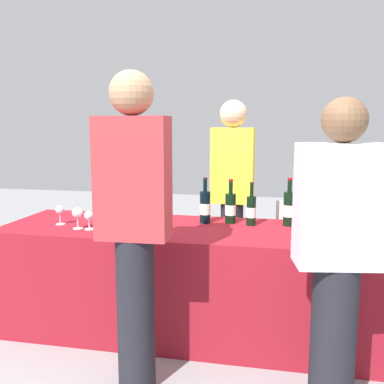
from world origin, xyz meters
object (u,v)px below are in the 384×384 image
Objects in this scene: wine_glass_0 at (60,211)px; wine_glass_3 at (310,223)px; wine_bottle_1 at (230,208)px; ice_bucket at (348,217)px; server_pouring at (232,190)px; wine_glass_2 at (89,217)px; wine_bottle_2 at (251,210)px; wine_bottle_3 at (289,208)px; guest_1 at (338,251)px; wine_glass_1 at (77,214)px; wine_bottle_0 at (205,207)px; guest_0 at (134,220)px; menu_board at (306,243)px.

wine_glass_0 is 1.72m from wine_glass_3.
wine_bottle_1 is 2.16× the size of wine_glass_3.
server_pouring is (-0.83, 0.58, 0.07)m from ice_bucket.
wine_glass_2 is 0.87× the size of wine_glass_3.
wine_bottle_2 is 2.24× the size of wine_glass_0.
wine_bottle_3 is at bearing 134.85° from server_pouring.
wine_glass_2 is (0.27, -0.10, -0.01)m from wine_glass_0.
wine_bottle_1 is 1.66× the size of ice_bucket.
wine_bottle_2 reaches higher than wine_glass_3.
wine_glass_2 is 1.63m from guest_1.
wine_bottle_2 is at bearing 18.05° from wine_glass_2.
wine_bottle_0 is at bearing 23.26° from wine_glass_1.
wine_glass_1 reaches higher than wine_glass_2.
wine_bottle_3 reaches higher than wine_bottle_2.
wine_bottle_1 is at bearing 144.57° from wine_glass_3.
server_pouring is (0.14, 0.51, 0.05)m from wine_bottle_0.
server_pouring reaches higher than wine_glass_1.
wine_bottle_1 is 0.65m from wine_glass_3.
wine_glass_3 is (1.72, -0.09, 0.01)m from wine_glass_0.
wine_bottle_3 is (0.26, 0.04, 0.02)m from wine_bottle_2.
wine_glass_3 is (0.38, -0.34, -0.00)m from wine_bottle_2.
wine_bottle_0 is 1.72× the size of ice_bucket.
wine_bottle_0 is 0.82m from wine_glass_2.
guest_0 reaches higher than wine_bottle_0.
ice_bucket is at bearing -4.20° from wine_bottle_0.
wine_bottle_0 reaches higher than wine_glass_2.
guest_1 is (0.09, -0.55, -0.01)m from wine_glass_3.
wine_bottle_1 reaches higher than wine_glass_0.
menu_board is at bearing 50.57° from wine_bottle_0.
menu_board is (-0.02, 1.85, -0.47)m from guest_1.
wine_bottle_2 reaches higher than menu_board.
wine_bottle_0 is 0.89m from wine_glass_1.
wine_bottle_3 is (0.41, -0.00, 0.01)m from wine_bottle_1.
ice_bucket is at bearing 5.34° from wine_glass_0.
wine_bottle_2 is 0.19× the size of server_pouring.
wine_glass_3 is at bearing -41.59° from wine_bottle_2.
wine_bottle_1 is at bearing 114.72° from guest_1.
server_pouring is (0.88, 0.87, 0.08)m from wine_glass_2.
wine_glass_3 is 0.09× the size of server_pouring.
wine_bottle_3 is 0.20× the size of guest_0.
wine_bottle_3 is 1.62m from wine_glass_0.
guest_0 is (0.77, -0.62, 0.10)m from wine_glass_0.
guest_1 is at bearing -87.82° from menu_board.
guest_1 reaches higher than wine_glass_3.
ice_bucket is at bearing -78.02° from menu_board.
menu_board is (0.19, 0.92, -0.49)m from wine_bottle_3.
wine_glass_0 is at bearing -169.44° from wine_bottle_2.
wine_glass_3 is 0.09× the size of guest_0.
wine_glass_0 is 2.20m from menu_board.
server_pouring reaches higher than wine_bottle_1.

